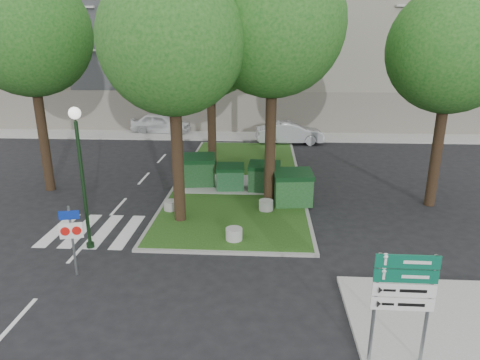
# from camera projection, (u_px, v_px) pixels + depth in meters

# --- Properties ---
(ground) EXTENTS (120.00, 120.00, 0.00)m
(ground) POSITION_uv_depth(u_px,v_px,m) (210.00, 253.00, 14.45)
(ground) COLOR black
(ground) RESTS_ON ground
(median_island) EXTENTS (6.00, 16.00, 0.12)m
(median_island) POSITION_uv_depth(u_px,v_px,m) (239.00, 179.00, 22.00)
(median_island) COLOR #1A3E11
(median_island) RESTS_ON ground
(median_kerb) EXTENTS (6.30, 16.30, 0.10)m
(median_kerb) POSITION_uv_depth(u_px,v_px,m) (239.00, 179.00, 22.00)
(median_kerb) COLOR gray
(median_kerb) RESTS_ON ground
(sidewalk_corner) EXTENTS (5.00, 4.00, 0.12)m
(sidewalk_corner) POSITION_uv_depth(u_px,v_px,m) (450.00, 323.00, 10.74)
(sidewalk_corner) COLOR #999993
(sidewalk_corner) RESTS_ON ground
(building_sidewalk) EXTENTS (42.00, 3.00, 0.12)m
(building_sidewalk) POSITION_uv_depth(u_px,v_px,m) (241.00, 136.00, 32.00)
(building_sidewalk) COLOR #999993
(building_sidewalk) RESTS_ON ground
(zebra_crossing) EXTENTS (5.00, 3.00, 0.01)m
(zebra_crossing) POSITION_uv_depth(u_px,v_px,m) (116.00, 231.00, 16.08)
(zebra_crossing) COLOR silver
(zebra_crossing) RESTS_ON ground
(apartment_building) EXTENTS (41.00, 12.00, 16.00)m
(apartment_building) POSITION_uv_depth(u_px,v_px,m) (246.00, 27.00, 36.67)
(apartment_building) COLOR beige
(apartment_building) RESTS_ON ground
(tree_median_near_left) EXTENTS (5.20, 5.20, 10.53)m
(tree_median_near_left) POSITION_uv_depth(u_px,v_px,m) (174.00, 26.00, 14.70)
(tree_median_near_left) COLOR black
(tree_median_near_left) RESTS_ON ground
(tree_median_near_right) EXTENTS (5.60, 5.60, 11.46)m
(tree_median_near_right) POSITION_uv_depth(u_px,v_px,m) (276.00, 9.00, 16.20)
(tree_median_near_right) COLOR black
(tree_median_near_right) RESTS_ON ground
(tree_median_mid) EXTENTS (4.80, 4.80, 9.99)m
(tree_median_mid) POSITION_uv_depth(u_px,v_px,m) (212.00, 38.00, 20.95)
(tree_median_mid) COLOR black
(tree_median_mid) RESTS_ON ground
(tree_median_far) EXTENTS (5.80, 5.80, 11.93)m
(tree_median_far) POSITION_uv_depth(u_px,v_px,m) (277.00, 12.00, 23.20)
(tree_median_far) COLOR black
(tree_median_far) RESTS_ON ground
(tree_street_left) EXTENTS (5.40, 5.40, 11.00)m
(tree_street_left) POSITION_uv_depth(u_px,v_px,m) (29.00, 21.00, 18.31)
(tree_street_left) COLOR black
(tree_street_left) RESTS_ON ground
(tree_street_right) EXTENTS (5.00, 5.00, 10.06)m
(tree_street_right) POSITION_uv_depth(u_px,v_px,m) (455.00, 37.00, 16.59)
(tree_street_right) COLOR black
(tree_street_right) RESTS_ON ground
(dumpster_a) EXTENTS (1.75, 1.33, 1.51)m
(dumpster_a) POSITION_uv_depth(u_px,v_px,m) (198.00, 170.00, 20.75)
(dumpster_a) COLOR #0E3412
(dumpster_a) RESTS_ON median_island
(dumpster_b) EXTENTS (1.37, 1.01, 1.22)m
(dumpster_b) POSITION_uv_depth(u_px,v_px,m) (230.00, 177.00, 20.15)
(dumpster_b) COLOR #123E1D
(dumpster_b) RESTS_ON median_island
(dumpster_c) EXTENTS (1.54, 1.14, 1.36)m
(dumpster_c) POSITION_uv_depth(u_px,v_px,m) (264.00, 177.00, 19.99)
(dumpster_c) COLOR black
(dumpster_c) RESTS_ON median_island
(dumpster_d) EXTENTS (1.75, 1.32, 1.52)m
(dumpster_d) POSITION_uv_depth(u_px,v_px,m) (293.00, 188.00, 18.25)
(dumpster_d) COLOR #133D16
(dumpster_d) RESTS_ON median_island
(bollard_left) EXTENTS (0.55, 0.55, 0.39)m
(bollard_left) POSITION_uv_depth(u_px,v_px,m) (170.00, 205.00, 17.77)
(bollard_left) COLOR gray
(bollard_left) RESTS_ON median_island
(bollard_right) EXTENTS (0.59, 0.59, 0.42)m
(bollard_right) POSITION_uv_depth(u_px,v_px,m) (266.00, 205.00, 17.75)
(bollard_right) COLOR #A8A8A3
(bollard_right) RESTS_ON median_island
(bollard_mid) EXTENTS (0.59, 0.59, 0.42)m
(bollard_mid) POSITION_uv_depth(u_px,v_px,m) (234.00, 234.00, 15.08)
(bollard_mid) COLOR #999A95
(bollard_mid) RESTS_ON median_island
(litter_bin) EXTENTS (0.44, 0.44, 0.77)m
(litter_bin) POSITION_uv_depth(u_px,v_px,m) (272.00, 155.00, 24.85)
(litter_bin) COLOR gold
(litter_bin) RESTS_ON median_island
(street_lamp) EXTENTS (0.39, 0.39, 4.86)m
(street_lamp) POSITION_uv_depth(u_px,v_px,m) (81.00, 163.00, 13.88)
(street_lamp) COLOR black
(street_lamp) RESTS_ON ground
(traffic_sign_pole) EXTENTS (0.67, 0.19, 2.25)m
(traffic_sign_pole) POSITION_uv_depth(u_px,v_px,m) (71.00, 232.00, 12.64)
(traffic_sign_pole) COLOR slate
(traffic_sign_pole) RESTS_ON ground
(directional_sign) EXTENTS (1.30, 0.09, 2.60)m
(directional_sign) POSITION_uv_depth(u_px,v_px,m) (403.00, 292.00, 8.86)
(directional_sign) COLOR slate
(directional_sign) RESTS_ON sidewalk_corner
(car_white) EXTENTS (4.74, 2.25, 1.56)m
(car_white) POSITION_uv_depth(u_px,v_px,m) (161.00, 123.00, 33.08)
(car_white) COLOR white
(car_white) RESTS_ON ground
(car_silver) EXTENTS (4.76, 2.10, 1.52)m
(car_silver) POSITION_uv_depth(u_px,v_px,m) (290.00, 133.00, 29.67)
(car_silver) COLOR #B0B3B8
(car_silver) RESTS_ON ground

